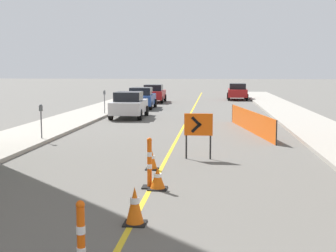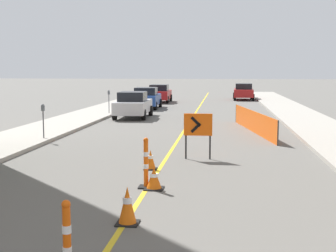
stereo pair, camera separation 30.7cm
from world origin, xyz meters
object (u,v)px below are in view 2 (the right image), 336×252
at_px(traffic_cone_third, 127,206).
at_px(parking_meter_near_curb, 43,114).
at_px(traffic_cone_fifth, 150,160).
at_px(parked_car_curb_far, 159,93).
at_px(parked_car_curb_near, 133,105).
at_px(parked_car_opposite_side, 244,92).
at_px(arrow_barricade_primary, 198,127).
at_px(parking_meter_far_curb, 109,97).
at_px(parked_car_curb_mid, 146,98).
at_px(delineator_post_rear, 146,166).
at_px(delineator_post_front, 67,250).
at_px(traffic_cone_fourth, 154,179).

bearing_deg(traffic_cone_third, parking_meter_near_curb, 119.46).
bearing_deg(traffic_cone_fifth, parking_meter_near_curb, 137.10).
relative_size(traffic_cone_fifth, parked_car_curb_far, 0.13).
relative_size(parked_car_curb_near, parked_car_opposite_side, 1.00).
bearing_deg(arrow_barricade_primary, parking_meter_near_curb, 154.42).
distance_m(traffic_cone_fifth, parking_meter_far_curb, 16.63).
xyz_separation_m(arrow_barricade_primary, parked_car_curb_near, (-4.60, 12.70, -0.26)).
xyz_separation_m(traffic_cone_fifth, parking_meter_far_curb, (-5.14, 15.79, 0.89)).
bearing_deg(parking_meter_near_curb, parked_car_curb_mid, 84.67).
height_order(delineator_post_rear, parking_meter_far_curb, parking_meter_far_curb).
bearing_deg(delineator_post_front, parking_meter_near_curb, 112.85).
xyz_separation_m(parked_car_curb_far, parking_meter_near_curb, (-1.61, -23.13, 0.32)).
distance_m(traffic_cone_third, arrow_barricade_primary, 6.74).
distance_m(delineator_post_rear, parked_car_curb_near, 16.95).
xyz_separation_m(delineator_post_rear, parking_meter_far_curb, (-5.36, 17.92, 0.63)).
bearing_deg(parking_meter_near_curb, parking_meter_far_curb, 90.00).
height_order(parked_car_curb_mid, parked_car_curb_far, same).
bearing_deg(traffic_cone_fifth, delineator_post_front, -89.55).
distance_m(traffic_cone_third, parked_car_curb_near, 19.68).
xyz_separation_m(parking_meter_near_curb, parking_meter_far_curb, (0.00, 11.01, 0.05)).
xyz_separation_m(traffic_cone_third, parked_car_opposite_side, (3.73, 37.23, 0.44)).
bearing_deg(parked_car_curb_mid, parking_meter_far_curb, -107.91).
bearing_deg(parked_car_opposite_side, parking_meter_near_curb, -106.76).
distance_m(traffic_cone_fourth, arrow_barricade_primary, 4.16).
bearing_deg(parking_meter_far_curb, arrow_barricade_primary, -65.39).
xyz_separation_m(traffic_cone_fifth, parking_meter_near_curb, (-5.14, 4.77, 0.84)).
distance_m(parked_car_curb_far, parked_car_opposite_side, 8.78).
bearing_deg(parking_meter_far_curb, delineator_post_front, -77.45).
bearing_deg(parking_meter_far_curb, parked_car_curb_mid, 74.24).
xyz_separation_m(traffic_cone_fifth, parked_car_opposite_side, (4.05, 32.34, 0.52)).
relative_size(traffic_cone_fourth, parked_car_opposite_side, 0.12).
bearing_deg(parked_car_opposite_side, parked_car_curb_near, -110.67).
distance_m(arrow_barricade_primary, parking_meter_near_curb, 7.11).
bearing_deg(traffic_cone_fifth, parking_meter_far_curb, 108.03).
relative_size(traffic_cone_fifth, delineator_post_rear, 0.46).
bearing_deg(parking_meter_near_curb, traffic_cone_fifth, -42.90).
distance_m(traffic_cone_fifth, delineator_post_rear, 2.16).
distance_m(traffic_cone_fifth, parking_meter_near_curb, 7.06).
bearing_deg(parked_car_curb_near, delineator_post_front, -83.09).
distance_m(parked_car_curb_mid, parked_car_curb_far, 6.68).
height_order(delineator_post_front, parked_car_curb_near, parked_car_curb_near).
bearing_deg(parked_car_curb_near, traffic_cone_third, -81.16).
distance_m(arrow_barricade_primary, parked_car_curb_mid, 20.09).
bearing_deg(delineator_post_front, parked_car_curb_near, 98.69).
relative_size(traffic_cone_fourth, parked_car_curb_far, 0.12).
bearing_deg(traffic_cone_fourth, arrow_barricade_primary, 77.88).
distance_m(traffic_cone_fourth, parking_meter_far_curb, 18.90).
distance_m(arrow_barricade_primary, parked_car_opposite_side, 30.72).
height_order(parked_car_curb_mid, parked_car_opposite_side, same).
bearing_deg(traffic_cone_fourth, parking_meter_near_curb, 128.45).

